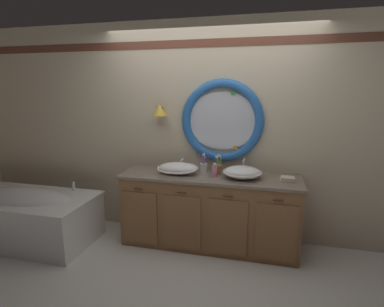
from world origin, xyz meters
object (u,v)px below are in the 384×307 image
bathtub (24,213)px  sink_basin_left (178,168)px  sink_basin_right (242,172)px  folded_hand_towel (288,179)px  soap_dispenser (214,171)px  toothbrush_holder_right (218,169)px  toothbrush_holder_left (204,167)px

bathtub → sink_basin_left: (1.83, 0.39, 0.58)m
sink_basin_right → folded_hand_towel: bearing=2.2°
bathtub → folded_hand_towel: (3.04, 0.41, 0.53)m
sink_basin_left → soap_dispenser: size_ratio=2.88×
sink_basin_left → folded_hand_towel: size_ratio=3.17×
toothbrush_holder_right → soap_dispenser: bearing=-97.6°
bathtub → toothbrush_holder_right: bearing=12.7°
toothbrush_holder_left → soap_dispenser: 0.24m
sink_basin_left → folded_hand_towel: 1.22m
sink_basin_right → soap_dispenser: bearing=-178.2°
sink_basin_left → sink_basin_right: size_ratio=1.10×
sink_basin_right → toothbrush_holder_left: (-0.47, 0.17, -0.01)m
sink_basin_left → toothbrush_holder_right: toothbrush_holder_right is taller
bathtub → soap_dispenser: 2.36m
toothbrush_holder_right → soap_dispenser: 0.13m
toothbrush_holder_right → folded_hand_towel: (0.77, -0.10, -0.04)m
sink_basin_right → soap_dispenser: 0.31m
sink_basin_left → folded_hand_towel: (1.22, 0.02, -0.05)m
toothbrush_holder_left → folded_hand_towel: size_ratio=1.50×
folded_hand_towel → toothbrush_holder_left: bearing=170.9°
toothbrush_holder_right → sink_basin_right: bearing=-22.3°
toothbrush_holder_right → bathtub: bearing=-167.3°
toothbrush_holder_right → folded_hand_towel: bearing=-7.4°
folded_hand_towel → sink_basin_left: bearing=-179.1°
sink_basin_right → toothbrush_holder_right: bearing=157.7°
toothbrush_holder_left → soap_dispenser: (0.16, -0.18, 0.01)m
sink_basin_left → folded_hand_towel: bearing=0.9°
sink_basin_right → soap_dispenser: soap_dispenser is taller
sink_basin_left → toothbrush_holder_left: bearing=32.1°
bathtub → folded_hand_towel: folded_hand_towel is taller
sink_basin_right → folded_hand_towel: (0.48, 0.02, -0.05)m
soap_dispenser → bathtub: bearing=-170.4°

